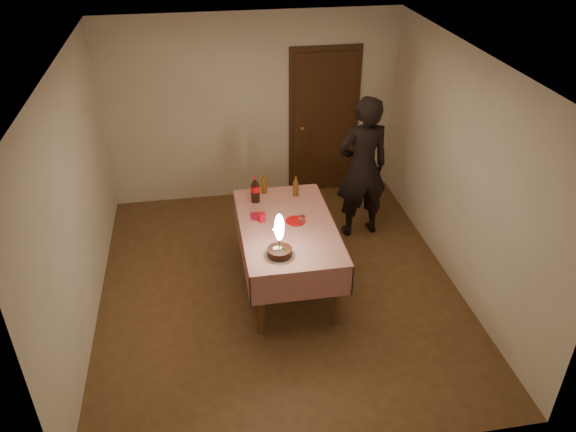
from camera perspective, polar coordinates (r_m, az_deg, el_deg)
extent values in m
cube|color=brown|center=(6.50, -0.93, -7.10)|extent=(4.00, 4.50, 0.01)
cube|color=beige|center=(7.82, -3.61, 10.77)|extent=(4.00, 0.04, 2.60)
cube|color=beige|center=(3.98, 4.06, -12.28)|extent=(4.00, 0.04, 2.60)
cube|color=beige|center=(5.87, -20.72, 1.29)|extent=(0.04, 4.50, 2.60)
cube|color=beige|center=(6.36, 17.12, 4.35)|extent=(0.04, 4.50, 2.60)
cube|color=silver|center=(5.29, -1.17, 15.54)|extent=(4.00, 4.50, 0.04)
cube|color=#472814|center=(8.05, 3.66, 9.28)|extent=(0.85, 0.05, 2.05)
sphere|color=#B28C33|center=(7.95, 1.46, 8.85)|extent=(0.06, 0.06, 0.06)
cube|color=brown|center=(6.07, -0.08, -1.11)|extent=(0.90, 1.60, 0.04)
cylinder|color=brown|center=(5.68, -2.74, -8.86)|extent=(0.07, 0.07, 0.76)
cylinder|color=brown|center=(5.79, 5.01, -7.99)|extent=(0.07, 0.07, 0.76)
cylinder|color=brown|center=(6.87, -4.32, -0.96)|extent=(0.07, 0.07, 0.76)
cylinder|color=brown|center=(6.96, 2.07, -0.38)|extent=(0.07, 0.07, 0.76)
cube|color=beige|center=(6.06, -0.08, -0.90)|extent=(1.02, 1.72, 0.01)
cube|color=beige|center=(5.48, 1.43, -7.17)|extent=(1.02, 0.01, 0.34)
cube|color=beige|center=(6.87, -1.27, 1.60)|extent=(1.02, 0.01, 0.34)
cube|color=beige|center=(6.11, -4.75, -2.72)|extent=(0.01, 1.72, 0.34)
cube|color=beige|center=(6.25, 4.49, -1.85)|extent=(0.01, 1.72, 0.34)
cylinder|color=white|center=(5.57, -0.86, -4.00)|extent=(0.31, 0.31, 0.01)
cylinder|color=black|center=(5.55, -0.86, -3.66)|extent=(0.24, 0.24, 0.08)
cylinder|color=white|center=(5.54, -1.10, -3.26)|extent=(0.07, 0.07, 0.00)
sphere|color=red|center=(5.52, -0.49, -3.26)|extent=(0.02, 0.02, 0.02)
cube|color=#19721E|center=(5.52, -0.32, -3.39)|extent=(0.02, 0.01, 0.00)
cube|color=#19721E|center=(5.51, -0.57, -3.45)|extent=(0.01, 0.02, 0.00)
cylinder|color=#262628|center=(5.50, -0.87, -2.83)|extent=(0.01, 0.01, 0.12)
ellipsoid|color=#FFF2BF|center=(5.39, -0.89, -1.16)|extent=(0.09, 0.09, 0.29)
sphere|color=white|center=(5.45, -0.88, -2.13)|extent=(0.04, 0.04, 0.04)
cylinder|color=red|center=(6.11, 0.80, -0.50)|extent=(0.22, 0.22, 0.01)
cylinder|color=red|center=(6.09, -2.67, -0.14)|extent=(0.08, 0.08, 0.10)
cylinder|color=white|center=(6.05, 1.40, -0.38)|extent=(0.07, 0.07, 0.09)
cube|color=maroon|center=(6.19, -3.11, 0.00)|extent=(0.15, 0.15, 0.02)
cylinder|color=black|center=(6.44, -3.33, 2.34)|extent=(0.10, 0.10, 0.22)
cylinder|color=red|center=(6.41, -3.35, 2.81)|extent=(0.10, 0.10, 0.07)
cone|color=black|center=(6.37, -3.37, 3.52)|extent=(0.10, 0.10, 0.08)
cylinder|color=red|center=(6.35, -3.39, 3.88)|extent=(0.03, 0.03, 0.02)
cylinder|color=#56330E|center=(6.62, -2.45, 3.03)|extent=(0.06, 0.06, 0.18)
cone|color=#56330E|center=(6.57, -2.47, 3.95)|extent=(0.06, 0.06, 0.06)
cylinder|color=olive|center=(6.55, -2.48, 4.22)|extent=(0.02, 0.02, 0.02)
cylinder|color=#56330E|center=(6.56, 0.78, 2.78)|extent=(0.06, 0.06, 0.18)
cone|color=#56330E|center=(6.51, 0.79, 3.71)|extent=(0.06, 0.06, 0.06)
cylinder|color=olive|center=(6.49, 0.79, 3.98)|extent=(0.02, 0.02, 0.02)
imported|color=black|center=(7.05, 7.56, 4.85)|extent=(0.73, 0.52, 1.86)
cube|color=black|center=(6.89, 7.51, 10.23)|extent=(0.14, 0.11, 0.10)
cylinder|color=black|center=(6.96, 7.26, 10.45)|extent=(0.09, 0.09, 0.08)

